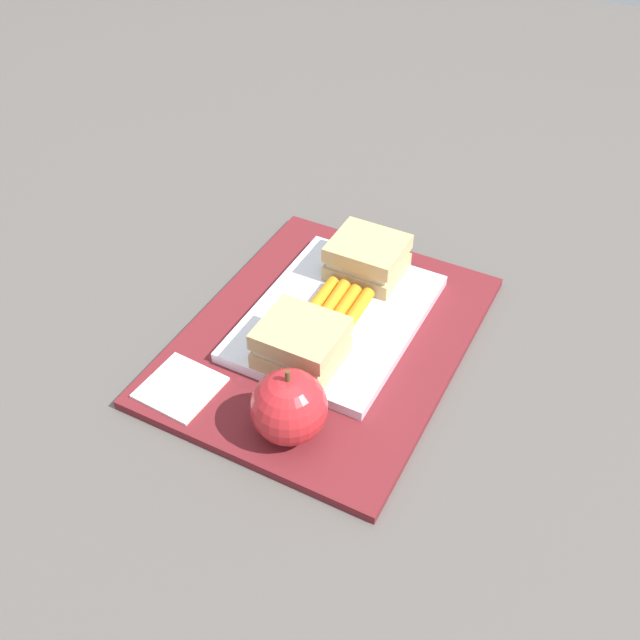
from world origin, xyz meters
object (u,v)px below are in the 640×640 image
object	(u,v)px
sandwich_half_left	(367,258)
paper_napkin	(180,387)
carrot_sticks_bundle	(336,308)
apple	(289,407)
sandwich_half_right	(301,343)
food_tray	(336,317)

from	to	relation	value
sandwich_half_left	paper_napkin	xyz separation A→B (m)	(0.24, -0.09, -0.03)
sandwich_half_left	paper_napkin	world-z (taller)	sandwich_half_left
carrot_sticks_bundle	paper_napkin	size ratio (longest dim) A/B	1.11
apple	sandwich_half_right	bearing A→B (deg)	-158.58
paper_napkin	apple	bearing A→B (deg)	91.24
carrot_sticks_bundle	sandwich_half_right	bearing A→B (deg)	0.23
sandwich_half_left	carrot_sticks_bundle	size ratio (longest dim) A/B	1.03
food_tray	paper_napkin	distance (m)	0.18
carrot_sticks_bundle	paper_napkin	world-z (taller)	carrot_sticks_bundle
carrot_sticks_bundle	food_tray	bearing A→B (deg)	150.90
paper_napkin	food_tray	bearing A→B (deg)	150.03
food_tray	apple	xyz separation A→B (m)	(0.16, 0.03, 0.03)
sandwich_half_right	carrot_sticks_bundle	distance (m)	0.08
food_tray	apple	size ratio (longest dim) A/B	2.79
carrot_sticks_bundle	apple	distance (m)	0.16
food_tray	apple	distance (m)	0.16
sandwich_half_left	paper_napkin	size ratio (longest dim) A/B	1.14
paper_napkin	sandwich_half_right	bearing A→B (deg)	131.63
carrot_sticks_bundle	apple	world-z (taller)	apple
sandwich_half_left	apple	distance (m)	0.24
food_tray	sandwich_half_right	bearing A→B (deg)	0.00
apple	sandwich_half_left	bearing A→B (deg)	-172.46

